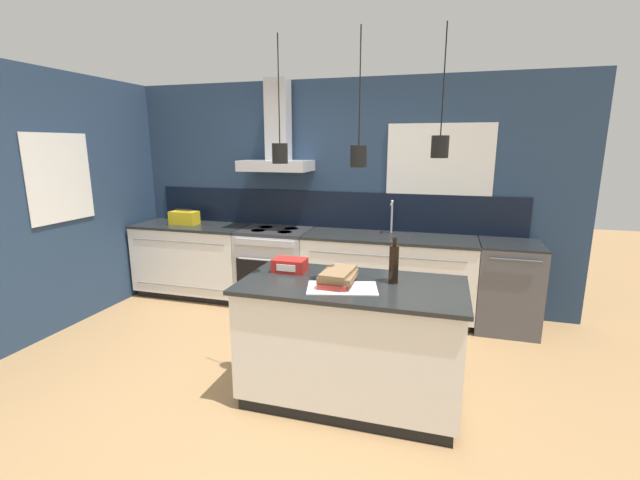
% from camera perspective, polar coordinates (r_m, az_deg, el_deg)
% --- Properties ---
extents(ground_plane, '(16.00, 16.00, 0.00)m').
position_cam_1_polar(ground_plane, '(3.66, -7.67, -18.34)').
color(ground_plane, '#A87F51').
rests_on(ground_plane, ground).
extents(wall_back, '(5.60, 2.16, 2.60)m').
position_cam_1_polar(wall_back, '(5.06, 0.81, 6.71)').
color(wall_back, navy).
rests_on(wall_back, ground_plane).
extents(wall_left, '(0.08, 3.80, 2.60)m').
position_cam_1_polar(wall_left, '(5.19, -30.21, 4.58)').
color(wall_left, navy).
rests_on(wall_left, ground_plane).
extents(counter_run_left, '(1.42, 0.64, 0.91)m').
position_cam_1_polar(counter_run_left, '(5.62, -16.47, -2.52)').
color(counter_run_left, black).
rests_on(counter_run_left, ground_plane).
extents(counter_run_sink, '(1.85, 0.64, 1.28)m').
position_cam_1_polar(counter_run_sink, '(4.80, 9.01, -4.71)').
color(counter_run_sink, black).
rests_on(counter_run_sink, ground_plane).
extents(oven_range, '(0.81, 0.66, 0.91)m').
position_cam_1_polar(oven_range, '(5.11, -5.93, -3.60)').
color(oven_range, '#B5B5BA').
rests_on(oven_range, ground_plane).
extents(dishwasher, '(0.61, 0.65, 0.91)m').
position_cam_1_polar(dishwasher, '(4.81, 23.67, -5.66)').
color(dishwasher, '#4C4C51').
rests_on(dishwasher, ground_plane).
extents(kitchen_island, '(1.60, 0.82, 0.91)m').
position_cam_1_polar(kitchen_island, '(3.25, 4.14, -13.31)').
color(kitchen_island, black).
rests_on(kitchen_island, ground_plane).
extents(bottle_on_island, '(0.07, 0.07, 0.34)m').
position_cam_1_polar(bottle_on_island, '(3.08, 9.81, -3.10)').
color(bottle_on_island, black).
rests_on(bottle_on_island, kitchen_island).
extents(book_stack, '(0.24, 0.34, 0.11)m').
position_cam_1_polar(book_stack, '(3.02, 2.34, -4.97)').
color(book_stack, '#B2332D').
rests_on(book_stack, kitchen_island).
extents(red_supply_box, '(0.25, 0.18, 0.10)m').
position_cam_1_polar(red_supply_box, '(3.34, -4.05, -3.35)').
color(red_supply_box, red).
rests_on(red_supply_box, kitchen_island).
extents(paper_pile, '(0.53, 0.39, 0.01)m').
position_cam_1_polar(paper_pile, '(2.96, 2.98, -6.40)').
color(paper_pile, silver).
rests_on(paper_pile, kitchen_island).
extents(yellow_toolbox, '(0.34, 0.18, 0.19)m').
position_cam_1_polar(yellow_toolbox, '(5.56, -17.65, 2.84)').
color(yellow_toolbox, gold).
rests_on(yellow_toolbox, counter_run_left).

